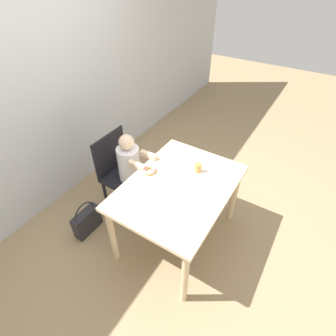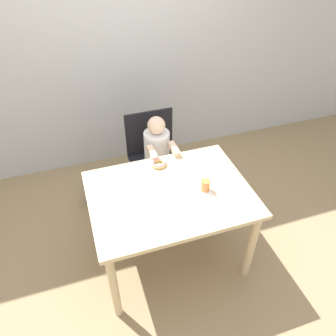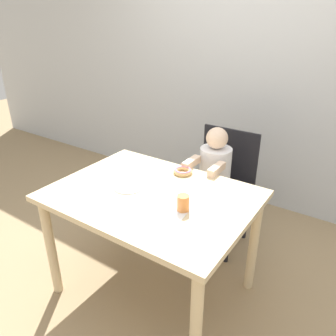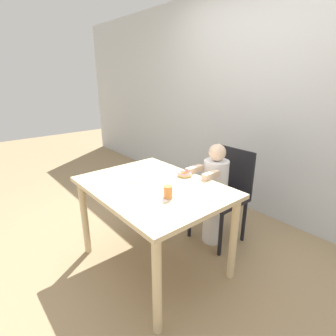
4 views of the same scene
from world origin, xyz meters
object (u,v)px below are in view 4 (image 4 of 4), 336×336
at_px(chair, 223,193).
at_px(cup, 168,192).
at_px(donut, 185,174).
at_px(handbag, 189,202).
at_px(child_figure, 214,195).

xyz_separation_m(chair, cup, (0.16, -0.83, 0.31)).
relative_size(chair, cup, 9.98).
relative_size(donut, handbag, 0.32).
bearing_deg(chair, handbag, 171.60).
xyz_separation_m(child_figure, donut, (-0.08, -0.32, 0.26)).
xyz_separation_m(chair, child_figure, (-0.00, -0.13, 0.02)).
relative_size(child_figure, handbag, 2.47).
distance_m(child_figure, donut, 0.42).
relative_size(handbag, cup, 4.40).
height_order(handbag, cup, cup).
distance_m(chair, child_figure, 0.13).
bearing_deg(handbag, child_figure, -21.04).
xyz_separation_m(child_figure, handbag, (-0.53, 0.20, -0.35)).
bearing_deg(handbag, chair, -8.40).
xyz_separation_m(donut, handbag, (-0.45, 0.52, -0.61)).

